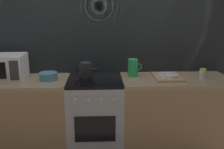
{
  "coord_description": "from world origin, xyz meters",
  "views": [
    {
      "loc": [
        0.06,
        -2.81,
        1.67
      ],
      "look_at": [
        0.19,
        0.0,
        0.95
      ],
      "focal_mm": 42.6,
      "sensor_mm": 36.0,
      "label": 1
    }
  ],
  "objects_px": {
    "stove_unit": "(95,117)",
    "kettle": "(86,70)",
    "mixing_bowl": "(48,76)",
    "pitcher": "(133,68)",
    "dish_pile": "(167,76)",
    "microwave": "(3,67)",
    "spice_jar": "(203,73)"
  },
  "relations": [
    {
      "from": "kettle",
      "to": "spice_jar",
      "type": "bearing_deg",
      "value": -4.8
    },
    {
      "from": "pitcher",
      "to": "dish_pile",
      "type": "distance_m",
      "value": 0.39
    },
    {
      "from": "stove_unit",
      "to": "kettle",
      "type": "bearing_deg",
      "value": 134.53
    },
    {
      "from": "microwave",
      "to": "mixing_bowl",
      "type": "distance_m",
      "value": 0.5
    },
    {
      "from": "kettle",
      "to": "mixing_bowl",
      "type": "distance_m",
      "value": 0.42
    },
    {
      "from": "stove_unit",
      "to": "dish_pile",
      "type": "distance_m",
      "value": 0.93
    },
    {
      "from": "mixing_bowl",
      "to": "stove_unit",
      "type": "bearing_deg",
      "value": -0.21
    },
    {
      "from": "stove_unit",
      "to": "kettle",
      "type": "relative_size",
      "value": 3.16
    },
    {
      "from": "kettle",
      "to": "spice_jar",
      "type": "xyz_separation_m",
      "value": [
        1.3,
        -0.11,
        -0.03
      ]
    },
    {
      "from": "stove_unit",
      "to": "spice_jar",
      "type": "distance_m",
      "value": 1.3
    },
    {
      "from": "stove_unit",
      "to": "spice_jar",
      "type": "relative_size",
      "value": 8.57
    },
    {
      "from": "dish_pile",
      "to": "mixing_bowl",
      "type": "bearing_deg",
      "value": -179.17
    },
    {
      "from": "microwave",
      "to": "mixing_bowl",
      "type": "bearing_deg",
      "value": -6.17
    },
    {
      "from": "pitcher",
      "to": "spice_jar",
      "type": "relative_size",
      "value": 1.9
    },
    {
      "from": "pitcher",
      "to": "dish_pile",
      "type": "xyz_separation_m",
      "value": [
        0.38,
        -0.08,
        -0.08
      ]
    },
    {
      "from": "spice_jar",
      "to": "dish_pile",
      "type": "bearing_deg",
      "value": 176.13
    },
    {
      "from": "stove_unit",
      "to": "pitcher",
      "type": "bearing_deg",
      "value": 13.38
    },
    {
      "from": "microwave",
      "to": "pitcher",
      "type": "bearing_deg",
      "value": 1.94
    },
    {
      "from": "mixing_bowl",
      "to": "dish_pile",
      "type": "distance_m",
      "value": 1.31
    },
    {
      "from": "dish_pile",
      "to": "stove_unit",
      "type": "bearing_deg",
      "value": -178.52
    },
    {
      "from": "kettle",
      "to": "pitcher",
      "type": "height_order",
      "value": "pitcher"
    },
    {
      "from": "dish_pile",
      "to": "kettle",
      "type": "bearing_deg",
      "value": 174.8
    },
    {
      "from": "dish_pile",
      "to": "spice_jar",
      "type": "xyz_separation_m",
      "value": [
        0.39,
        -0.03,
        0.03
      ]
    },
    {
      "from": "mixing_bowl",
      "to": "dish_pile",
      "type": "xyz_separation_m",
      "value": [
        1.31,
        0.02,
        -0.02
      ]
    },
    {
      "from": "dish_pile",
      "to": "pitcher",
      "type": "bearing_deg",
      "value": 167.76
    },
    {
      "from": "kettle",
      "to": "pitcher",
      "type": "distance_m",
      "value": 0.53
    },
    {
      "from": "microwave",
      "to": "dish_pile",
      "type": "bearing_deg",
      "value": -1.07
    },
    {
      "from": "microwave",
      "to": "pitcher",
      "type": "relative_size",
      "value": 2.3
    },
    {
      "from": "stove_unit",
      "to": "dish_pile",
      "type": "relative_size",
      "value": 2.25
    },
    {
      "from": "mixing_bowl",
      "to": "pitcher",
      "type": "xyz_separation_m",
      "value": [
        0.93,
        0.1,
        0.06
      ]
    },
    {
      "from": "stove_unit",
      "to": "microwave",
      "type": "xyz_separation_m",
      "value": [
        -0.99,
        0.05,
        0.59
      ]
    },
    {
      "from": "microwave",
      "to": "dish_pile",
      "type": "xyz_separation_m",
      "value": [
        1.8,
        -0.03,
        -0.12
      ]
    }
  ]
}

